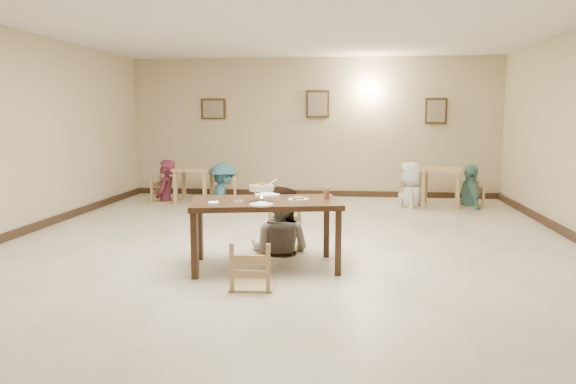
# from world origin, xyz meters

# --- Properties ---
(floor) EXTENTS (10.00, 10.00, 0.00)m
(floor) POSITION_xyz_m (0.00, 0.00, 0.00)
(floor) COLOR beige
(floor) RESTS_ON ground
(ceiling) EXTENTS (10.00, 10.00, 0.00)m
(ceiling) POSITION_xyz_m (0.00, 0.00, 3.00)
(ceiling) COLOR silver
(ceiling) RESTS_ON wall_back
(wall_back) EXTENTS (10.00, 0.00, 10.00)m
(wall_back) POSITION_xyz_m (0.00, 5.00, 1.50)
(wall_back) COLOR tan
(wall_back) RESTS_ON floor
(wall_front) EXTENTS (10.00, 0.00, 10.00)m
(wall_front) POSITION_xyz_m (0.00, -5.00, 1.50)
(wall_front) COLOR tan
(wall_front) RESTS_ON floor
(baseboard_back) EXTENTS (8.00, 0.06, 0.12)m
(baseboard_back) POSITION_xyz_m (0.00, 4.97, 0.06)
(baseboard_back) COLOR black
(baseboard_back) RESTS_ON floor
(baseboard_left) EXTENTS (0.06, 10.00, 0.12)m
(baseboard_left) POSITION_xyz_m (-3.97, 0.00, 0.06)
(baseboard_left) COLOR black
(baseboard_left) RESTS_ON floor
(picture_a) EXTENTS (0.55, 0.04, 0.45)m
(picture_a) POSITION_xyz_m (-2.20, 4.96, 1.90)
(picture_a) COLOR #372512
(picture_a) RESTS_ON wall_back
(picture_b) EXTENTS (0.50, 0.04, 0.60)m
(picture_b) POSITION_xyz_m (0.10, 4.96, 2.00)
(picture_b) COLOR #372512
(picture_b) RESTS_ON wall_back
(picture_c) EXTENTS (0.45, 0.04, 0.55)m
(picture_c) POSITION_xyz_m (2.60, 4.96, 1.85)
(picture_c) COLOR #372512
(picture_c) RESTS_ON wall_back
(wall_sconce) EXTENTS (0.16, 0.05, 0.22)m
(wall_sconce) POSITION_xyz_m (1.20, 4.96, 2.30)
(wall_sconce) COLOR #FFD88C
(wall_sconce) RESTS_ON wall_back
(main_table) EXTENTS (1.83, 1.26, 0.79)m
(main_table) POSITION_xyz_m (-0.13, -0.97, 0.71)
(main_table) COLOR #372013
(main_table) RESTS_ON floor
(chair_far) EXTENTS (0.49, 0.49, 1.04)m
(chair_far) POSITION_xyz_m (-0.07, -0.16, 0.52)
(chair_far) COLOR tan
(chair_far) RESTS_ON floor
(chair_near) EXTENTS (0.44, 0.44, 0.94)m
(chair_near) POSITION_xyz_m (-0.15, -1.73, 0.47)
(chair_near) COLOR tan
(chair_near) RESTS_ON floor
(main_diner) EXTENTS (0.97, 0.83, 1.71)m
(main_diner) POSITION_xyz_m (-0.06, -0.22, 0.86)
(main_diner) COLOR gray
(main_diner) RESTS_ON floor
(curry_warmer) EXTENTS (0.31, 0.28, 0.25)m
(curry_warmer) POSITION_xyz_m (-0.17, -1.02, 0.93)
(curry_warmer) COLOR silver
(curry_warmer) RESTS_ON main_table
(rice_plate_far) EXTENTS (0.30, 0.30, 0.07)m
(rice_plate_far) POSITION_xyz_m (-0.16, -0.63, 0.80)
(rice_plate_far) COLOR white
(rice_plate_far) RESTS_ON main_table
(rice_plate_near) EXTENTS (0.26, 0.26, 0.06)m
(rice_plate_near) POSITION_xyz_m (-0.12, -1.35, 0.80)
(rice_plate_near) COLOR white
(rice_plate_near) RESTS_ON main_table
(fried_plate) EXTENTS (0.25, 0.25, 0.05)m
(fried_plate) POSITION_xyz_m (0.24, -0.95, 0.81)
(fried_plate) COLOR white
(fried_plate) RESTS_ON main_table
(chili_dish) EXTENTS (0.10, 0.10, 0.02)m
(chili_dish) POSITION_xyz_m (-0.42, -1.11, 0.80)
(chili_dish) COLOR white
(chili_dish) RESTS_ON main_table
(napkin_cutlery) EXTENTS (0.16, 0.23, 0.03)m
(napkin_cutlery) POSITION_xyz_m (-0.65, -1.33, 0.80)
(napkin_cutlery) COLOR white
(napkin_cutlery) RESTS_ON main_table
(drink_glass) EXTENTS (0.07, 0.07, 0.13)m
(drink_glass) POSITION_xyz_m (0.56, -0.76, 0.85)
(drink_glass) COLOR white
(drink_glass) RESTS_ON main_table
(bg_table_left) EXTENTS (0.72, 0.72, 0.71)m
(bg_table_left) POSITION_xyz_m (-2.33, 3.74, 0.58)
(bg_table_left) COLOR tan
(bg_table_left) RESTS_ON floor
(bg_table_right) EXTENTS (0.88, 0.88, 0.75)m
(bg_table_right) POSITION_xyz_m (2.58, 3.82, 0.61)
(bg_table_right) COLOR tan
(bg_table_right) RESTS_ON floor
(bg_chair_ll) EXTENTS (0.47, 0.47, 1.00)m
(bg_chair_ll) POSITION_xyz_m (-2.93, 3.77, 0.50)
(bg_chair_ll) COLOR tan
(bg_chair_ll) RESTS_ON floor
(bg_chair_lr) EXTENTS (0.49, 0.49, 1.04)m
(bg_chair_lr) POSITION_xyz_m (-1.72, 3.77, 0.52)
(bg_chair_lr) COLOR tan
(bg_chair_lr) RESTS_ON floor
(bg_chair_rl) EXTENTS (0.40, 0.40, 0.86)m
(bg_chair_rl) POSITION_xyz_m (2.01, 3.78, 0.43)
(bg_chair_rl) COLOR tan
(bg_chair_rl) RESTS_ON floor
(bg_chair_rr) EXTENTS (0.43, 0.43, 0.91)m
(bg_chair_rr) POSITION_xyz_m (3.15, 3.88, 0.46)
(bg_chair_rr) COLOR tan
(bg_chair_rr) RESTS_ON floor
(bg_diner_a) EXTENTS (0.44, 0.65, 1.73)m
(bg_diner_a) POSITION_xyz_m (-2.93, 3.77, 0.86)
(bg_diner_a) COLOR #5A1E31
(bg_diner_a) RESTS_ON floor
(bg_diner_b) EXTENTS (0.97, 1.22, 1.65)m
(bg_diner_b) POSITION_xyz_m (-1.72, 3.77, 0.83)
(bg_diner_b) COLOR teal
(bg_diner_b) RESTS_ON floor
(bg_diner_c) EXTENTS (0.61, 0.88, 1.73)m
(bg_diner_c) POSITION_xyz_m (2.01, 3.78, 0.86)
(bg_diner_c) COLOR silver
(bg_diner_c) RESTS_ON floor
(bg_diner_d) EXTENTS (0.51, 1.01, 1.65)m
(bg_diner_d) POSITION_xyz_m (3.15, 3.88, 0.83)
(bg_diner_d) COLOR #579485
(bg_diner_d) RESTS_ON floor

